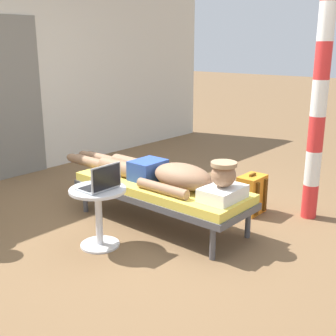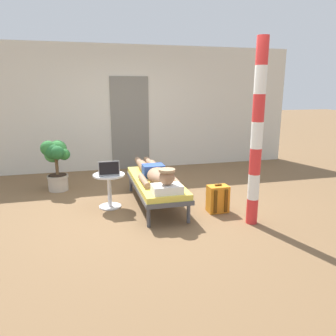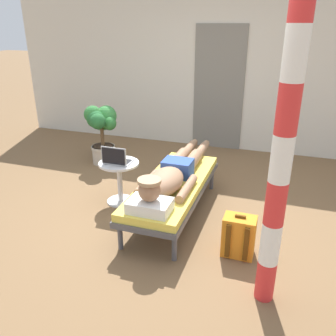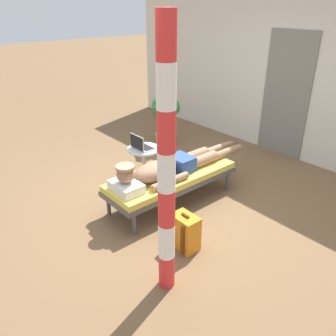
# 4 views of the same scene
# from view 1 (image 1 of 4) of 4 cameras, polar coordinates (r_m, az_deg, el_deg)

# --- Properties ---
(ground_plane) EXTENTS (40.00, 40.00, 0.00)m
(ground_plane) POSITION_cam_1_polar(r_m,az_deg,el_deg) (4.16, -1.90, -8.05)
(ground_plane) COLOR brown
(house_wall_back) EXTENTS (7.60, 0.20, 2.70)m
(house_wall_back) POSITION_cam_1_polar(r_m,az_deg,el_deg) (6.02, -20.44, 11.73)
(house_wall_back) COLOR beige
(house_wall_back) RESTS_ON ground
(house_door_panel) EXTENTS (0.84, 0.03, 2.04)m
(house_door_panel) POSITION_cam_1_polar(r_m,az_deg,el_deg) (5.94, -19.78, 8.54)
(house_door_panel) COLOR slate
(house_door_panel) RESTS_ON ground
(lounge_chair) EXTENTS (0.65, 1.81, 0.42)m
(lounge_chair) POSITION_cam_1_polar(r_m,az_deg,el_deg) (4.17, -0.97, -2.90)
(lounge_chair) COLOR #4C4C51
(lounge_chair) RESTS_ON ground
(person_reclining) EXTENTS (0.53, 2.17, 0.33)m
(person_reclining) POSITION_cam_1_polar(r_m,az_deg,el_deg) (4.09, -0.61, -0.70)
(person_reclining) COLOR white
(person_reclining) RESTS_ON lounge_chair
(side_table) EXTENTS (0.48, 0.48, 0.52)m
(side_table) POSITION_cam_1_polar(r_m,az_deg,el_deg) (3.76, -9.11, -5.09)
(side_table) COLOR silver
(side_table) RESTS_ON ground
(laptop) EXTENTS (0.31, 0.24, 0.23)m
(laptop) POSITION_cam_1_polar(r_m,az_deg,el_deg) (3.64, -8.74, -1.98)
(laptop) COLOR #A5A8AD
(laptop) RESTS_ON side_table
(backpack) EXTENTS (0.30, 0.26, 0.42)m
(backpack) POSITION_cam_1_polar(r_m,az_deg,el_deg) (4.57, 10.84, -3.46)
(backpack) COLOR orange
(backpack) RESTS_ON ground
(porch_post) EXTENTS (0.15, 0.15, 2.40)m
(porch_post) POSITION_cam_1_polar(r_m,az_deg,el_deg) (4.38, 19.21, 8.65)
(porch_post) COLOR red
(porch_post) RESTS_ON ground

